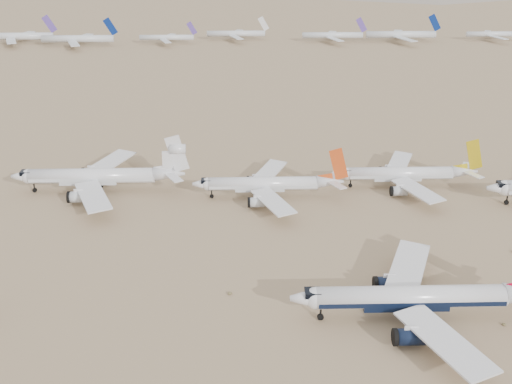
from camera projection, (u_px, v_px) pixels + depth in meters
ground at (384, 332)px, 125.68m from camera, size 7000.00×7000.00×0.00m
main_airliner at (422, 297)px, 128.05m from camera, size 51.04×49.85×18.01m
row2_gold_tail at (406, 174)px, 190.17m from camera, size 41.85×40.93×14.90m
row2_orange_tail at (269, 184)px, 183.01m from camera, size 41.96×41.05×14.97m
row2_white_trijet at (102, 176)px, 186.59m from camera, size 48.93×47.81×17.34m
distant_storage_row at (294, 35)px, 399.14m from camera, size 571.06×62.78×15.21m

